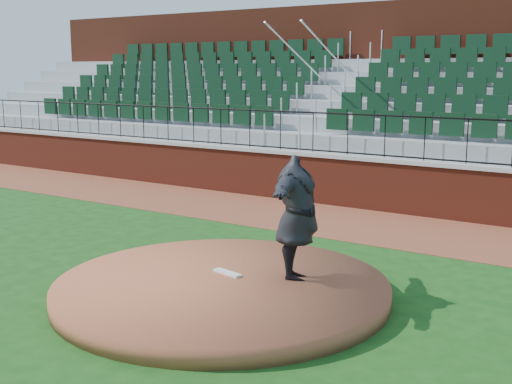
{
  "coord_description": "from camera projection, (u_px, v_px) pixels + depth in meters",
  "views": [
    {
      "loc": [
        6.26,
        -7.8,
        3.37
      ],
      "look_at": [
        0.0,
        1.5,
        1.3
      ],
      "focal_mm": 46.6,
      "sensor_mm": 36.0,
      "label": 1
    }
  ],
  "objects": [
    {
      "name": "wall_railing",
      "position": [
        385.0,
        137.0,
        15.79
      ],
      "size": [
        34.0,
        0.05,
        1.0
      ],
      "primitive_type": null,
      "color": "black",
      "rests_on": "wall_cap"
    },
    {
      "name": "field_wall",
      "position": [
        383.0,
        186.0,
        16.01
      ],
      "size": [
        34.0,
        0.35,
        1.2
      ],
      "primitive_type": "cube",
      "color": "maroon",
      "rests_on": "ground"
    },
    {
      "name": "wall_cap",
      "position": [
        384.0,
        160.0,
        15.89
      ],
      "size": [
        34.0,
        0.45,
        0.1
      ],
      "primitive_type": "cube",
      "color": "#B7B7B7",
      "rests_on": "field_wall"
    },
    {
      "name": "concourse_wall",
      "position": [
        459.0,
        90.0,
        20.13
      ],
      "size": [
        34.0,
        0.5,
        5.5
      ],
      "primitive_type": "cube",
      "color": "maroon",
      "rests_on": "ground"
    },
    {
      "name": "pitchers_mound",
      "position": [
        222.0,
        289.0,
        9.97
      ],
      "size": [
        5.02,
        5.02,
        0.25
      ],
      "primitive_type": "cylinder",
      "color": "brown",
      "rests_on": "ground"
    },
    {
      "name": "pitching_rubber",
      "position": [
        228.0,
        273.0,
        10.29
      ],
      "size": [
        0.55,
        0.24,
        0.04
      ],
      "primitive_type": "cube",
      "rotation": [
        0.0,
        0.0,
        -0.2
      ],
      "color": "white",
      "rests_on": "pitchers_mound"
    },
    {
      "name": "pitcher",
      "position": [
        297.0,
        218.0,
        9.9
      ],
      "size": [
        1.48,
        2.39,
        1.89
      ],
      "primitive_type": "imported",
      "rotation": [
        0.0,
        0.0,
        1.97
      ],
      "color": "black",
      "rests_on": "pitchers_mound"
    },
    {
      "name": "ground",
      "position": [
        203.0,
        288.0,
        10.41
      ],
      "size": [
        90.0,
        90.0,
        0.0
      ],
      "primitive_type": "plane",
      "color": "#144112",
      "rests_on": "ground"
    },
    {
      "name": "warning_track",
      "position": [
        353.0,
        223.0,
        14.81
      ],
      "size": [
        34.0,
        3.2,
        0.01
      ],
      "primitive_type": "cube",
      "color": "brown",
      "rests_on": "ground"
    },
    {
      "name": "seating_stands",
      "position": [
        426.0,
        110.0,
        17.92
      ],
      "size": [
        34.0,
        5.1,
        4.6
      ],
      "primitive_type": null,
      "color": "gray",
      "rests_on": "ground"
    }
  ]
}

